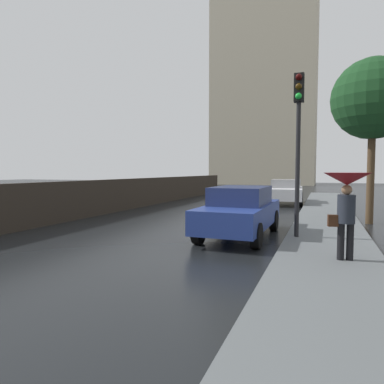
{
  "coord_description": "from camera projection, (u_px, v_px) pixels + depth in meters",
  "views": [
    {
      "loc": [
        4.95,
        -0.51,
        1.96
      ],
      "look_at": [
        1.68,
        8.03,
        1.39
      ],
      "focal_mm": 32.19,
      "sensor_mm": 36.0,
      "label": 1
    }
  ],
  "objects": [
    {
      "name": "car_white_near_kerb",
      "position": [
        286.0,
        191.0,
        20.14
      ],
      "size": [
        2.1,
        4.34,
        1.45
      ],
      "rotation": [
        0.0,
        0.0,
        0.06
      ],
      "color": "silver",
      "rests_on": "ground"
    },
    {
      "name": "traffic_light",
      "position": [
        298.0,
        125.0,
        9.31
      ],
      "size": [
        0.26,
        0.39,
        4.43
      ],
      "color": "black",
      "rests_on": "sidewalk_strip"
    },
    {
      "name": "car_blue_far_ahead",
      "position": [
        240.0,
        211.0,
        10.23
      ],
      "size": [
        1.83,
        4.4,
        1.49
      ],
      "rotation": [
        0.0,
        0.0,
        -0.01
      ],
      "color": "navy",
      "rests_on": "ground"
    },
    {
      "name": "distant_tower",
      "position": [
        264.0,
        92.0,
        49.39
      ],
      "size": [
        14.4,
        7.08,
        29.91
      ],
      "color": "#B2A88E",
      "rests_on": "ground"
    },
    {
      "name": "street_tree_near",
      "position": [
        373.0,
        99.0,
        12.45
      ],
      "size": [
        2.92,
        2.92,
        6.03
      ],
      "color": "#4C3823",
      "rests_on": "ground"
    },
    {
      "name": "pedestrian_with_umbrella_far",
      "position": [
        347.0,
        192.0,
        6.95
      ],
      "size": [
        0.91,
        0.91,
        1.78
      ],
      "rotation": [
        0.0,
        0.0,
        0.23
      ],
      "color": "black",
      "rests_on": "sidewalk_strip"
    }
  ]
}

